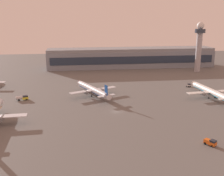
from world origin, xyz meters
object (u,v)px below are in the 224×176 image
(fuel_truck, at_px, (22,98))
(baggage_tractor, at_px, (210,142))
(airplane_taxiway_distant, at_px, (210,91))
(pushback_tug, at_px, (189,85))
(control_tower, at_px, (199,43))
(airplane_terminal_side, at_px, (93,90))

(fuel_truck, relative_size, baggage_tractor, 1.46)
(airplane_taxiway_distant, relative_size, baggage_tractor, 7.88)
(pushback_tug, relative_size, baggage_tractor, 0.77)
(control_tower, bearing_deg, fuel_truck, -153.73)
(pushback_tug, xyz_separation_m, baggage_tractor, (-24.62, -78.42, 0.11))
(airplane_taxiway_distant, bearing_deg, fuel_truck, 169.01)
(airplane_taxiway_distant, height_order, airplane_terminal_side, airplane_terminal_side)
(airplane_taxiway_distant, bearing_deg, pushback_tug, 88.88)
(airplane_taxiway_distant, distance_m, airplane_terminal_side, 64.52)
(airplane_taxiway_distant, xyz_separation_m, pushback_tug, (-2.19, 23.83, -2.40))
(control_tower, distance_m, fuel_truck, 140.63)
(pushback_tug, bearing_deg, control_tower, 108.66)
(pushback_tug, height_order, baggage_tractor, baggage_tractor)
(pushback_tug, height_order, fuel_truck, fuel_truck)
(airplane_terminal_side, relative_size, baggage_tractor, 7.50)
(fuel_truck, bearing_deg, airplane_taxiway_distant, 67.67)
(pushback_tug, relative_size, fuel_truck, 0.53)
(airplane_terminal_side, bearing_deg, pushback_tug, -12.78)
(control_tower, xyz_separation_m, pushback_tug, (-25.59, -45.92, -21.34))
(baggage_tractor, bearing_deg, airplane_terminal_side, -93.56)
(airplane_terminal_side, height_order, fuel_truck, airplane_terminal_side)
(airplane_terminal_side, distance_m, baggage_tractor, 75.83)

